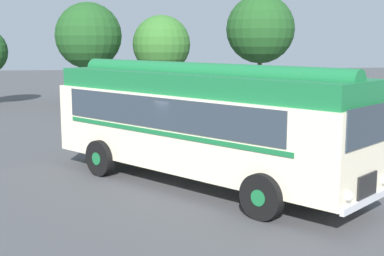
% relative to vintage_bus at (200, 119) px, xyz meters
% --- Properties ---
extents(ground_plane, '(120.00, 120.00, 0.00)m').
position_rel_vintage_bus_xyz_m(ground_plane, '(-0.07, 0.37, -1.89)').
color(ground_plane, '#474749').
extents(vintage_bus, '(8.29, 9.34, 3.49)m').
position_rel_vintage_bus_xyz_m(vintage_bus, '(0.00, 0.00, 0.00)').
color(vintage_bus, beige).
rests_on(vintage_bus, ground).
extents(car_near_left, '(2.12, 4.28, 1.66)m').
position_rel_vintage_bus_xyz_m(car_near_left, '(-2.59, 14.02, -1.05)').
color(car_near_left, '#B7BABF').
rests_on(car_near_left, ground).
extents(car_mid_left, '(2.24, 4.34, 1.66)m').
position_rel_vintage_bus_xyz_m(car_mid_left, '(0.40, 14.36, -1.05)').
color(car_mid_left, '#4C5156').
rests_on(car_mid_left, ground).
extents(car_mid_right, '(2.13, 4.28, 1.66)m').
position_rel_vintage_bus_xyz_m(car_mid_right, '(3.31, 13.79, -1.05)').
color(car_mid_right, black).
rests_on(car_mid_right, ground).
extents(tree_left_of_centre, '(4.21, 4.21, 6.47)m').
position_rel_vintage_bus_xyz_m(tree_left_of_centre, '(-4.09, 20.28, 2.44)').
color(tree_left_of_centre, '#4C3823').
rests_on(tree_left_of_centre, ground).
extents(tree_centre, '(3.82, 3.82, 5.72)m').
position_rel_vintage_bus_xyz_m(tree_centre, '(0.63, 20.86, 1.95)').
color(tree_centre, '#4C3823').
rests_on(tree_centre, ground).
extents(tree_right_of_centre, '(4.67, 4.67, 7.17)m').
position_rel_vintage_bus_xyz_m(tree_right_of_centre, '(7.53, 21.22, 2.94)').
color(tree_right_of_centre, '#4C3823').
rests_on(tree_right_of_centre, ground).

